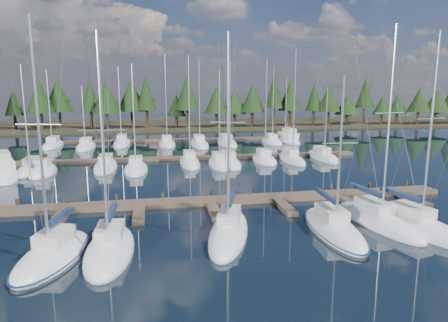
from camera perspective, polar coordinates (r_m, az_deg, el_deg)
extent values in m
plane|color=black|center=(47.07, -4.24, -1.90)|extent=(260.00, 260.00, 0.00)
cube|color=#2B2818|center=(106.28, -7.71, 5.14)|extent=(220.00, 30.00, 0.60)
cube|color=brown|center=(35.47, -2.16, -5.70)|extent=(44.00, 2.00, 0.40)
cube|color=brown|center=(33.08, -22.61, -7.74)|extent=(0.90, 4.00, 0.40)
cube|color=brown|center=(32.30, -12.07, -7.58)|extent=(0.90, 4.00, 0.40)
cube|color=brown|center=(32.63, -1.41, -7.16)|extent=(0.90, 4.00, 0.40)
cube|color=brown|center=(34.03, 8.69, -6.53)|extent=(0.90, 4.00, 0.40)
cube|color=brown|center=(36.38, 17.71, -5.79)|extent=(0.90, 4.00, 0.40)
cube|color=brown|center=(39.51, 25.46, -5.05)|extent=(0.90, 4.00, 0.40)
cylinder|color=#33291C|center=(37.75, -27.33, -5.51)|extent=(0.26, 0.26, 0.90)
cylinder|color=#33291C|center=(36.75, -21.34, -5.45)|extent=(0.26, 0.26, 0.90)
cylinder|color=#33291C|center=(36.18, -15.09, -5.33)|extent=(0.26, 0.26, 0.90)
cylinder|color=#33291C|center=(36.05, -8.72, -5.14)|extent=(0.26, 0.26, 0.90)
cylinder|color=#33291C|center=(36.35, -2.39, -4.89)|extent=(0.26, 0.26, 0.90)
cylinder|color=#33291C|center=(37.09, 3.76, -4.59)|extent=(0.26, 0.26, 0.90)
cylinder|color=#33291C|center=(38.24, 9.60, -4.26)|extent=(0.26, 0.26, 0.90)
cylinder|color=#33291C|center=(39.75, 15.05, -3.90)|extent=(0.26, 0.26, 0.90)
cylinder|color=#33291C|center=(41.60, 20.05, -3.55)|extent=(0.26, 0.26, 0.90)
cylinder|color=#33291C|center=(43.73, 24.59, -3.20)|extent=(0.26, 0.26, 0.90)
cube|color=brown|center=(56.79, -5.32, 0.44)|extent=(50.00, 1.80, 0.40)
cube|color=brown|center=(76.51, -6.65, 3.02)|extent=(46.00, 1.80, 0.40)
ellipsoid|color=silver|center=(26.43, -23.24, -12.51)|extent=(4.73, 8.05, 1.90)
cube|color=#BCB7AE|center=(26.31, -23.05, -9.80)|extent=(2.16, 2.75, 0.70)
cylinder|color=silver|center=(24.29, -24.89, 3.26)|extent=(0.20, 0.20, 12.90)
cylinder|color=silver|center=(26.84, -22.28, -7.65)|extent=(0.95, 3.25, 0.12)
cube|color=#16223E|center=(26.79, -22.30, -7.35)|extent=(1.14, 3.16, 0.30)
cylinder|color=silver|center=(24.23, -25.00, 4.77)|extent=(2.56, 0.73, 0.07)
cylinder|color=#3F3F44|center=(22.92, -26.81, 2.34)|extent=(0.85, 3.18, 13.20)
cylinder|color=#3F3F44|center=(26.07, -22.74, 3.51)|extent=(1.05, 3.91, 13.20)
ellipsoid|color=#0C1B3F|center=(26.40, -23.25, -12.37)|extent=(4.92, 8.37, 0.18)
ellipsoid|color=silver|center=(26.10, -15.98, -12.33)|extent=(3.21, 8.30, 1.90)
cube|color=#BCB7AE|center=(26.05, -15.99, -9.55)|extent=(1.68, 2.68, 0.70)
cylinder|color=silver|center=(23.91, -16.95, 2.80)|extent=(0.17, 0.17, 12.17)
cylinder|color=silver|center=(26.73, -15.78, -7.32)|extent=(0.28, 3.60, 0.12)
cube|color=#16223E|center=(26.68, -15.79, -7.02)|extent=(0.50, 3.45, 0.30)
cylinder|color=silver|center=(23.84, -17.03, 4.24)|extent=(2.57, 0.18, 0.07)
cylinder|color=#3F3F44|center=(22.22, -17.63, 1.81)|extent=(0.18, 3.54, 12.48)
cylinder|color=#3F3F44|center=(26.06, -16.20, 3.11)|extent=(0.22, 4.36, 12.48)
ellipsoid|color=silver|center=(27.93, 0.69, -10.36)|extent=(5.16, 9.77, 1.90)
cube|color=#BCB7AE|center=(27.97, 0.79, -7.72)|extent=(2.21, 3.30, 0.70)
cylinder|color=silver|center=(25.78, 0.61, 4.15)|extent=(0.20, 0.20, 12.50)
cylinder|color=silver|center=(28.83, 1.02, -5.61)|extent=(1.31, 4.01, 0.12)
cube|color=#16223E|center=(28.79, 1.02, -5.32)|extent=(1.48, 3.90, 0.30)
cylinder|color=silver|center=(25.72, 0.62, 5.54)|extent=(2.21, 0.73, 0.07)
cylinder|color=#3F3F44|center=(23.80, 0.11, 3.25)|extent=(1.21, 3.92, 12.80)
cylinder|color=#3F3F44|center=(28.28, 1.13, 4.41)|extent=(1.48, 4.83, 12.81)
ellipsoid|color=silver|center=(29.66, 15.34, -9.49)|extent=(3.27, 9.15, 1.90)
cube|color=#BCB7AE|center=(29.67, 15.12, -7.02)|extent=(1.68, 2.96, 0.70)
cylinder|color=silver|center=(27.83, 16.27, 1.46)|extent=(0.17, 0.17, 9.86)
cylinder|color=silver|center=(30.42, 14.42, -5.08)|extent=(0.33, 3.97, 0.12)
cube|color=#16223E|center=(30.38, 14.44, -4.81)|extent=(0.55, 3.80, 0.30)
cylinder|color=silver|center=(27.76, 16.32, 2.46)|extent=(2.51, 0.20, 0.07)
cylinder|color=#3F3F44|center=(26.12, 17.93, 0.46)|extent=(0.24, 3.90, 10.17)
cylinder|color=#3F3F44|center=(30.04, 14.46, 1.90)|extent=(0.29, 4.80, 10.17)
ellipsoid|color=#0C1B3F|center=(29.63, 15.35, -9.36)|extent=(3.40, 9.51, 0.18)
ellipsoid|color=silver|center=(32.32, 21.04, -8.15)|extent=(3.86, 9.62, 1.90)
cube|color=#BCB7AE|center=(32.31, 20.66, -5.90)|extent=(1.85, 3.16, 0.70)
cylinder|color=silver|center=(30.48, 22.52, 5.11)|extent=(0.18, 0.18, 13.31)
cylinder|color=silver|center=(32.97, 19.55, -4.15)|extent=(0.64, 4.10, 0.12)
cube|color=#16223E|center=(32.94, 19.57, -3.90)|extent=(0.84, 3.94, 0.30)
cylinder|color=silver|center=(30.43, 22.60, 6.36)|extent=(2.42, 0.38, 0.07)
cylinder|color=#3F3F44|center=(28.99, 25.04, 4.39)|extent=(0.54, 4.02, 13.62)
cylinder|color=#3F3F44|center=(32.42, 19.69, 5.31)|extent=(0.66, 4.95, 13.62)
ellipsoid|color=silver|center=(32.16, 25.71, -8.60)|extent=(4.85, 9.64, 1.90)
cube|color=#BCB7AE|center=(32.10, 25.26, -6.35)|extent=(2.21, 3.23, 0.70)
cylinder|color=silver|center=(30.40, 27.44, 4.21)|extent=(0.19, 0.19, 12.77)
cylinder|color=silver|center=(32.61, 23.92, -4.62)|extent=(1.00, 3.99, 0.12)
cube|color=#16223E|center=(32.58, 23.94, -4.36)|extent=(1.19, 3.86, 0.30)
cylinder|color=silver|center=(30.35, 27.54, 5.40)|extent=(2.57, 0.64, 0.07)
cylinder|color=#3F3F44|center=(32.02, 24.07, 4.47)|extent=(1.10, 4.81, 13.08)
ellipsoid|color=silver|center=(53.60, -25.83, -1.24)|extent=(2.60, 8.47, 1.90)
cube|color=#BCB7AE|center=(53.79, -25.81, 0.10)|extent=(1.43, 2.71, 0.70)
cylinder|color=silver|center=(52.36, -26.53, 5.85)|extent=(0.16, 0.16, 11.68)
ellipsoid|color=silver|center=(51.71, -24.44, -1.53)|extent=(2.77, 7.08, 1.90)
cube|color=#BCB7AE|center=(51.83, -24.44, -0.15)|extent=(1.52, 2.26, 0.70)
cylinder|color=silver|center=(50.43, -25.25, 7.56)|extent=(0.16, 0.16, 14.74)
ellipsoid|color=silver|center=(52.21, -16.56, -0.91)|extent=(2.76, 9.13, 1.90)
cube|color=#BCB7AE|center=(52.44, -16.58, 0.47)|extent=(1.52, 2.92, 0.70)
cylinder|color=silver|center=(50.88, -17.02, 6.66)|extent=(0.16, 0.16, 12.15)
ellipsoid|color=silver|center=(49.90, -12.45, -1.23)|extent=(2.82, 7.91, 1.90)
cube|color=#BCB7AE|center=(50.07, -12.49, 0.20)|extent=(1.55, 2.53, 0.70)
cylinder|color=silver|center=(48.61, -12.78, 6.47)|extent=(0.16, 0.16, 11.77)
ellipsoid|color=silver|center=(53.20, -4.93, -0.30)|extent=(2.52, 9.11, 1.90)
cube|color=#BCB7AE|center=(53.43, -4.99, 1.06)|extent=(1.38, 2.92, 0.70)
cylinder|color=silver|center=(51.87, -5.01, 7.61)|extent=(0.16, 0.16, 13.00)
ellipsoid|color=silver|center=(51.83, -0.72, -0.55)|extent=(2.46, 8.22, 1.90)
cube|color=#BCB7AE|center=(52.01, -0.80, 0.84)|extent=(1.35, 2.63, 0.70)
cylinder|color=silver|center=(50.58, -0.66, 6.57)|extent=(0.16, 0.16, 11.23)
ellipsoid|color=silver|center=(52.99, 0.72, -0.30)|extent=(2.69, 9.16, 1.90)
cube|color=#BCB7AE|center=(53.22, 0.63, 1.06)|extent=(1.48, 2.93, 0.70)
cylinder|color=silver|center=(51.68, 0.84, 7.21)|extent=(0.16, 0.16, 12.23)
ellipsoid|color=silver|center=(55.06, 5.77, 0.06)|extent=(2.81, 7.19, 1.90)
cube|color=#BCB7AE|center=(55.20, 5.69, 1.35)|extent=(1.55, 2.30, 0.70)
cylinder|color=silver|center=(53.88, 6.02, 7.60)|extent=(0.16, 0.16, 12.82)
ellipsoid|color=silver|center=(55.94, 9.61, 0.13)|extent=(2.43, 8.77, 1.90)
cube|color=#BCB7AE|center=(56.15, 9.50, 1.41)|extent=(1.34, 2.81, 0.70)
cylinder|color=silver|center=(54.68, 10.02, 8.13)|extent=(0.16, 0.16, 13.93)
ellipsoid|color=silver|center=(58.70, 13.97, 0.45)|extent=(2.60, 9.51, 1.90)
cube|color=#BCB7AE|center=(58.94, 13.83, 1.68)|extent=(1.43, 3.04, 0.70)
cylinder|color=silver|center=(57.60, 14.40, 5.67)|extent=(0.16, 0.16, 9.11)
ellipsoid|color=silver|center=(74.71, -23.24, 2.01)|extent=(2.89, 9.20, 1.90)
cube|color=#BCB7AE|center=(75.00, -23.23, 2.97)|extent=(1.59, 2.94, 0.70)
cylinder|color=silver|center=(73.66, -23.70, 7.20)|extent=(0.16, 0.16, 11.90)
ellipsoid|color=silver|center=(70.95, -19.12, 1.88)|extent=(2.92, 9.41, 1.90)
cube|color=#BCB7AE|center=(71.25, -19.12, 2.89)|extent=(1.61, 3.01, 0.70)
cylinder|color=silver|center=(69.93, -19.45, 6.27)|extent=(0.16, 0.16, 9.27)
ellipsoid|color=silver|center=(73.27, -14.38, 2.39)|extent=(2.89, 10.85, 1.90)
cube|color=#BCB7AE|center=(73.65, -14.39, 3.37)|extent=(1.59, 3.47, 0.70)
cylinder|color=silver|center=(72.10, -14.67, 7.94)|extent=(0.16, 0.16, 12.53)
ellipsoid|color=silver|center=(70.88, -8.14, 2.35)|extent=(2.88, 8.99, 1.90)
cube|color=#BCB7AE|center=(71.17, -8.18, 3.36)|extent=(1.58, 2.88, 0.70)
cylinder|color=silver|center=(69.75, -8.30, 8.92)|extent=(0.16, 0.16, 14.55)
ellipsoid|color=silver|center=(70.59, -3.53, 2.40)|extent=(2.90, 11.95, 1.90)
cube|color=#BCB7AE|center=(71.02, -3.60, 3.43)|extent=(1.59, 3.83, 0.70)
cylinder|color=silver|center=(69.33, -3.54, 8.62)|extent=(0.16, 0.16, 13.64)
ellipsoid|color=silver|center=(72.13, 0.39, 2.60)|extent=(2.99, 11.75, 1.90)
cube|color=#BCB7AE|center=(72.54, 0.30, 3.60)|extent=(1.64, 3.76, 0.70)
cylinder|color=silver|center=(70.95, 0.48, 7.59)|extent=(0.16, 0.16, 10.94)
ellipsoid|color=silver|center=(73.62, 6.81, 2.68)|extent=(2.99, 8.37, 1.90)
cube|color=#BCB7AE|center=(73.86, 6.74, 3.65)|extent=(1.64, 2.68, 0.70)
cylinder|color=silver|center=(72.60, 7.03, 8.18)|extent=(0.16, 0.16, 12.45)
ellipsoid|color=silver|center=(76.61, 8.60, 2.95)|extent=(2.75, 9.66, 1.90)
cube|color=#BCB7AE|center=(76.92, 8.51, 3.88)|extent=(1.51, 3.09, 0.70)
cylinder|color=silver|center=(75.59, 8.85, 7.73)|extent=(0.16, 0.16, 11.14)
ellipsoid|color=silver|center=(51.97, -29.19, -1.93)|extent=(7.02, 10.30, 1.97)
cube|color=silver|center=(51.73, -29.32, -0.50)|extent=(4.46, 5.94, 1.31)
cube|color=#BCB7AE|center=(51.07, -29.37, 0.61)|extent=(3.05, 3.88, 0.98)
ellipsoid|color=silver|center=(75.61, 9.17, 2.79)|extent=(3.51, 8.71, 1.70)
cube|color=silver|center=(75.47, 9.19, 3.64)|extent=(2.49, 4.83, 1.13)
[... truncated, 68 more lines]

